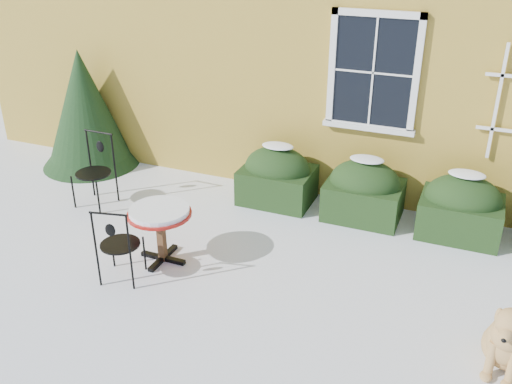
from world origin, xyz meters
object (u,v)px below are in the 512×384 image
at_px(patio_chair_far, 95,170).
at_px(patio_chair_near, 118,244).
at_px(bistro_table, 160,217).
at_px(dog, 509,342).
at_px(evergreen_shrub, 86,120).

bearing_deg(patio_chair_far, patio_chair_near, -45.24).
height_order(bistro_table, dog, dog).
bearing_deg(evergreen_shrub, patio_chair_far, -49.24).
xyz_separation_m(patio_chair_near, patio_chair_far, (-1.47, 1.55, 0.05)).
relative_size(evergreen_shrub, patio_chair_far, 1.84).
distance_m(evergreen_shrub, dog, 7.19).
height_order(patio_chair_near, dog, patio_chair_near).
bearing_deg(evergreen_shrub, bistro_table, -38.72).
bearing_deg(patio_chair_far, evergreen_shrub, 131.92).
xyz_separation_m(patio_chair_near, dog, (4.20, 0.13, -0.16)).
bearing_deg(patio_chair_near, evergreen_shrub, -60.22).
bearing_deg(patio_chair_far, dog, -12.83).
bearing_deg(evergreen_shrub, patio_chair_near, -47.60).
relative_size(bistro_table, patio_chair_near, 0.80).
relative_size(patio_chair_far, dog, 1.25).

